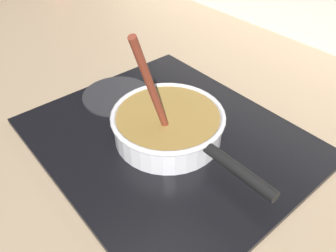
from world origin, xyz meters
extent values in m
cube|color=#9E8466|center=(0.00, 0.00, -0.02)|extent=(2.40, 1.60, 0.04)
cube|color=black|center=(0.00, 0.15, 0.01)|extent=(0.56, 0.48, 0.01)
torus|color=#592D0C|center=(0.00, 0.15, 0.02)|extent=(0.16, 0.16, 0.01)
cylinder|color=#262628|center=(-0.19, 0.15, 0.01)|extent=(0.17, 0.17, 0.01)
cylinder|color=silver|center=(0.00, 0.15, 0.04)|extent=(0.22, 0.22, 0.06)
cylinder|color=olive|center=(0.00, 0.15, 0.04)|extent=(0.21, 0.21, 0.05)
torus|color=silver|center=(0.00, 0.15, 0.07)|extent=(0.23, 0.23, 0.01)
cylinder|color=black|center=(0.19, 0.15, 0.06)|extent=(0.15, 0.02, 0.02)
cylinder|color=#EDD88C|center=(-0.04, 0.17, 0.06)|extent=(0.03, 0.03, 0.01)
cylinder|color=beige|center=(0.08, 0.18, 0.06)|extent=(0.03, 0.03, 0.01)
cylinder|color=#E5CC7A|center=(-0.03, 0.09, 0.06)|extent=(0.04, 0.04, 0.01)
cylinder|color=beige|center=(0.00, 0.13, 0.06)|extent=(0.03, 0.03, 0.01)
cylinder|color=#E5CC7A|center=(0.03, 0.23, 0.06)|extent=(0.03, 0.03, 0.01)
cylinder|color=beige|center=(-0.02, 0.22, 0.06)|extent=(0.03, 0.03, 0.01)
cylinder|color=maroon|center=(0.02, 0.09, 0.17)|extent=(0.03, 0.09, 0.23)
cube|color=brown|center=(0.02, 0.13, 0.05)|extent=(0.04, 0.05, 0.01)
camera|label=1|loc=(0.40, -0.20, 0.48)|focal=35.62mm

